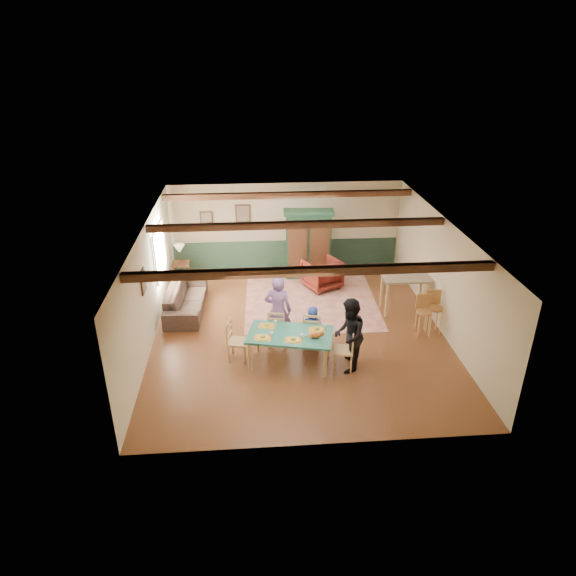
{
  "coord_description": "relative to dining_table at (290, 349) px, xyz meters",
  "views": [
    {
      "loc": [
        -1.14,
        -10.94,
        6.43
      ],
      "look_at": [
        -0.26,
        0.05,
        1.15
      ],
      "focal_mm": 32.0,
      "sensor_mm": 36.0,
      "label": 1
    }
  ],
  "objects": [
    {
      "name": "wall_back",
      "position": [
        0.33,
        5.42,
        0.97
      ],
      "size": [
        7.0,
        0.02,
        2.7
      ],
      "primitive_type": "cube",
      "color": "beige",
      "rests_on": "floor"
    },
    {
      "name": "place_setting_far_left",
      "position": [
        -0.48,
        0.37,
        0.43
      ],
      "size": [
        0.46,
        0.39,
        0.11
      ],
      "primitive_type": null,
      "rotation": [
        0.0,
        0.0,
        -0.23
      ],
      "color": "gold",
      "rests_on": "dining_table"
    },
    {
      "name": "end_table",
      "position": [
        -2.84,
        4.55,
        -0.07
      ],
      "size": [
        0.5,
        0.5,
        0.61
      ],
      "primitive_type": null,
      "rotation": [
        0.0,
        0.0,
        0.01
      ],
      "color": "black",
      "rests_on": "floor"
    },
    {
      "name": "place_setting_far_right",
      "position": [
        0.6,
        0.12,
        0.43
      ],
      "size": [
        0.46,
        0.39,
        0.11
      ],
      "primitive_type": null,
      "rotation": [
        0.0,
        0.0,
        -0.23
      ],
      "color": "gold",
      "rests_on": "dining_table"
    },
    {
      "name": "table_lamp",
      "position": [
        -2.84,
        4.55,
        0.51
      ],
      "size": [
        0.33,
        0.33,
        0.56
      ],
      "primitive_type": null,
      "rotation": [
        0.0,
        0.0,
        -0.08
      ],
      "color": "beige",
      "rests_on": "end_table"
    },
    {
      "name": "picture_back_b",
      "position": [
        -2.07,
        5.39,
        1.27
      ],
      "size": [
        0.38,
        0.04,
        0.48
      ],
      "primitive_type": null,
      "color": "gray",
      "rests_on": "wall_back"
    },
    {
      "name": "person_child",
      "position": [
        0.58,
        0.7,
        0.13
      ],
      "size": [
        0.56,
        0.43,
        1.01
      ],
      "primitive_type": "imported",
      "rotation": [
        0.0,
        0.0,
        2.91
      ],
      "color": "#253A95",
      "rests_on": "floor"
    },
    {
      "name": "ceiling_beam_front",
      "position": [
        0.33,
        -0.88,
        2.23
      ],
      "size": [
        6.95,
        0.16,
        0.16
      ],
      "primitive_type": "cube",
      "color": "black",
      "rests_on": "ceiling"
    },
    {
      "name": "ceiling",
      "position": [
        0.33,
        1.42,
        2.32
      ],
      "size": [
        7.0,
        8.0,
        0.02
      ],
      "primitive_type": "cube",
      "color": "white",
      "rests_on": "wall_back"
    },
    {
      "name": "dining_table",
      "position": [
        0.0,
        0.0,
        0.0
      ],
      "size": [
        2.0,
        1.39,
        0.76
      ],
      "primitive_type": null,
      "rotation": [
        0.0,
        0.0,
        -0.23
      ],
      "color": "#226C58",
      "rests_on": "floor"
    },
    {
      "name": "area_rug",
      "position": [
        0.83,
        3.31,
        -0.37
      ],
      "size": [
        3.7,
        4.35,
        0.01
      ],
      "primitive_type": "cube",
      "rotation": [
        0.0,
        0.0,
        -0.03
      ],
      "color": "beige",
      "rests_on": "floor"
    },
    {
      "name": "place_setting_near_center",
      "position": [
        0.04,
        -0.27,
        0.43
      ],
      "size": [
        0.46,
        0.39,
        0.11
      ],
      "primitive_type": null,
      "rotation": [
        0.0,
        0.0,
        -0.23
      ],
      "color": "gold",
      "rests_on": "dining_table"
    },
    {
      "name": "place_setting_near_left",
      "position": [
        -0.6,
        -0.12,
        0.43
      ],
      "size": [
        0.46,
        0.39,
        0.11
      ],
      "primitive_type": null,
      "rotation": [
        0.0,
        0.0,
        -0.23
      ],
      "color": "gold",
      "rests_on": "dining_table"
    },
    {
      "name": "person_man",
      "position": [
        -0.21,
        0.88,
        0.49
      ],
      "size": [
        0.71,
        0.55,
        1.74
      ],
      "primitive_type": "imported",
      "rotation": [
        0.0,
        0.0,
        2.91
      ],
      "color": "#805B9C",
      "rests_on": "floor"
    },
    {
      "name": "cat",
      "position": [
        0.52,
        -0.22,
        0.47
      ],
      "size": [
        0.39,
        0.22,
        0.18
      ],
      "primitive_type": null,
      "rotation": [
        0.0,
        0.0,
        -0.23
      ],
      "color": "#BB5721",
      "rests_on": "dining_table"
    },
    {
      "name": "window_left",
      "position": [
        -3.14,
        3.12,
        1.17
      ],
      "size": [
        0.06,
        1.6,
        1.3
      ],
      "primitive_type": null,
      "color": "white",
      "rests_on": "wall_left"
    },
    {
      "name": "sofa",
      "position": [
        -2.53,
        2.71,
        -0.04
      ],
      "size": [
        0.98,
        2.33,
        0.67
      ],
      "primitive_type": "imported",
      "rotation": [
        0.0,
        0.0,
        1.53
      ],
      "color": "#372922",
      "rests_on": "floor"
    },
    {
      "name": "bar_stool_left",
      "position": [
        3.29,
        0.95,
        0.14
      ],
      "size": [
        0.38,
        0.41,
        1.04
      ],
      "primitive_type": null,
      "rotation": [
        0.0,
        0.0,
        -0.03
      ],
      "color": "#BC8449",
      "rests_on": "floor"
    },
    {
      "name": "dining_chair_far_right",
      "position": [
        0.56,
        0.62,
        0.1
      ],
      "size": [
        0.51,
        0.53,
        0.96
      ],
      "primitive_type": null,
      "rotation": [
        0.0,
        0.0,
        2.91
      ],
      "color": "tan",
      "rests_on": "floor"
    },
    {
      "name": "armoire",
      "position": [
        0.93,
        4.67,
        0.65
      ],
      "size": [
        1.5,
        0.68,
        2.06
      ],
      "primitive_type": "cube",
      "rotation": [
        0.0,
        0.0,
        -0.07
      ],
      "color": "black",
      "rests_on": "floor"
    },
    {
      "name": "floor",
      "position": [
        0.33,
        1.42,
        -0.38
      ],
      "size": [
        8.0,
        8.0,
        0.0
      ],
      "primitive_type": "plane",
      "color": "#592F19",
      "rests_on": "ground"
    },
    {
      "name": "picture_left_wall",
      "position": [
        -3.14,
        0.82,
        1.37
      ],
      "size": [
        0.04,
        0.42,
        0.52
      ],
      "primitive_type": null,
      "color": "gray",
      "rests_on": "wall_left"
    },
    {
      "name": "wall_left",
      "position": [
        -3.17,
        1.42,
        0.97
      ],
      "size": [
        0.02,
        8.0,
        2.7
      ],
      "primitive_type": "cube",
      "color": "beige",
      "rests_on": "floor"
    },
    {
      "name": "counter_table",
      "position": [
        3.17,
        2.21,
        0.12
      ],
      "size": [
        1.21,
        0.7,
        1.0
      ],
      "primitive_type": null,
      "rotation": [
        0.0,
        0.0,
        0.0
      ],
      "color": "tan",
      "rests_on": "floor"
    },
    {
      "name": "dining_chair_end_right",
      "position": [
        1.13,
        -0.26,
        0.1
      ],
      "size": [
        0.53,
        0.51,
        0.96
      ],
      "primitive_type": null,
      "rotation": [
        0.0,
        0.0,
        -1.8
      ],
      "color": "tan",
      "rests_on": "floor"
    },
    {
      "name": "wainscot_back",
      "position": [
        0.33,
        5.4,
        0.07
      ],
      "size": [
        6.95,
        0.03,
        0.9
      ],
      "primitive_type": "cube",
      "color": "#1E3728",
      "rests_on": "floor"
    },
    {
      "name": "ceiling_beam_back",
      "position": [
        0.33,
        4.42,
        2.23
      ],
      "size": [
        6.95,
        0.16,
        0.16
      ],
      "primitive_type": "cube",
      "color": "black",
      "rests_on": "ceiling"
    },
    {
      "name": "person_woman",
      "position": [
        1.23,
        -0.29,
        0.45
      ],
      "size": [
        0.8,
        0.93,
        1.67
      ],
      "primitive_type": "imported",
      "rotation": [
        0.0,
        0.0,
        -1.8
      ],
      "color": "black",
      "rests_on": "floor"
    },
    {
      "name": "ceiling_beam_mid",
      "position": [
        0.33,
        1.82,
        2.23
      ],
      "size": [
        6.95,
        0.16,
        0.16
      ],
      "primitive_type": "cube",
      "color": "black",
      "rests_on": "ceiling"
    },
    {
      "name": "bar_stool_right",
      "position": [
        3.59,
        1.08,
        0.16
      ],
      "size": [
        0.39,
        0.43,
        1.08
      ],
      "primitive_type": null,
      "rotation": [
        0.0,
        0.0,
        -0.02
      ],
      "color": "#BC8449",
      "rests_on": "floor"
    },
    {
      "name": "picture_back_a",
      "position": [
        -0.97,
        5.39,
        1.42
      ],
      "size": [
        0.45,
        0.04,
        0.55
      ],
      "primitive_type": null,
      "color": "gray",
      "rests_on": "wall_back"
    },
    {
      "name": "armchair",
      "position": [
        1.24,
        3.85,
        0.05
      ],
      "size": [
        1.24,
        1.25,
        0.86
      ],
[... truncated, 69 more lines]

